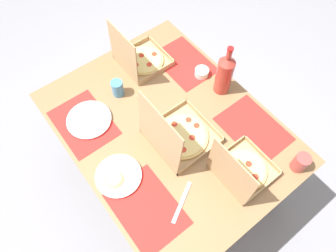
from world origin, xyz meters
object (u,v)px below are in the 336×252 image
soda_bottle (225,74)px  plate_near_right (118,176)px  pizza_box_edge_far (177,135)px  cup_clear_left (118,88)px  pizza_box_corner_left (241,170)px  plate_far_left (89,120)px  cup_dark (300,162)px  pizza_box_corner_right (140,59)px  condiment_bowl (202,72)px

soda_bottle → plate_near_right: bearing=96.7°
pizza_box_edge_far → cup_clear_left: bearing=9.8°
pizza_box_corner_left → plate_near_right: 0.59m
plate_far_left → pizza_box_corner_left: bearing=-149.1°
plate_far_left → cup_dark: size_ratio=2.37×
soda_bottle → pizza_box_corner_left: bearing=147.3°
plate_far_left → plate_near_right: plate_near_right is taller
pizza_box_corner_right → cup_clear_left: bearing=114.9°
soda_bottle → cup_clear_left: size_ratio=3.31×
pizza_box_corner_right → soda_bottle: soda_bottle is taller
pizza_box_corner_right → condiment_bowl: (-0.29, -0.24, -0.02)m
pizza_box_edge_far → condiment_bowl: (0.25, -0.38, -0.03)m
pizza_box_corner_left → cup_clear_left: size_ratio=3.00×
cup_dark → condiment_bowl: cup_dark is taller
plate_far_left → cup_dark: (-0.85, -0.67, 0.04)m
soda_bottle → pizza_box_edge_far: bearing=104.7°
condiment_bowl → plate_near_right: bearing=107.7°
soda_bottle → cup_clear_left: soda_bottle is taller
cup_dark → pizza_box_corner_left: bearing=59.6°
pizza_box_corner_right → soda_bottle: bearing=-149.3°
pizza_box_corner_left → pizza_box_edge_far: bearing=21.0°
pizza_box_edge_far → soda_bottle: 0.42m
plate_far_left → cup_clear_left: (0.06, -0.22, 0.04)m
cup_dark → cup_clear_left: 1.01m
pizza_box_corner_right → cup_dark: size_ratio=2.98×
plate_far_left → cup_clear_left: bearing=-76.1°
pizza_box_edge_far → plate_far_left: 0.48m
pizza_box_edge_far → condiment_bowl: bearing=-56.7°
pizza_box_edge_far → cup_clear_left: (0.43, 0.07, -0.00)m
pizza_box_corner_left → condiment_bowl: (0.58, -0.26, -0.02)m
plate_near_right → cup_clear_left: (0.42, -0.27, 0.04)m
pizza_box_corner_left → plate_near_right: (0.35, 0.48, -0.04)m
pizza_box_corner_left → soda_bottle: size_ratio=0.90×
pizza_box_corner_right → plate_near_right: size_ratio=1.33×
pizza_box_edge_far → plate_near_right: pizza_box_edge_far is taller
cup_clear_left → pizza_box_edge_far: bearing=-170.2°
pizza_box_corner_right → cup_dark: bearing=-167.2°
pizza_box_corner_left → soda_bottle: soda_bottle is taller
pizza_box_corner_left → cup_clear_left: 0.79m
pizza_box_corner_right → soda_bottle: size_ratio=0.93×
pizza_box_edge_far → pizza_box_corner_left: pizza_box_edge_far is taller
pizza_box_corner_right → pizza_box_corner_left: size_ratio=1.03×
pizza_box_corner_right → cup_dark: (-1.01, -0.23, 0.00)m
pizza_box_edge_far → plate_far_left: pizza_box_edge_far is taller
pizza_box_corner_right → plate_near_right: (-0.52, 0.50, -0.04)m
cup_dark → plate_far_left: bearing=38.3°
cup_dark → pizza_box_corner_right: bearing=12.8°
pizza_box_corner_right → cup_clear_left: (-0.10, 0.22, 0.00)m
pizza_box_corner_left → plate_far_left: (0.71, 0.42, -0.04)m
pizza_box_corner_right → plate_near_right: bearing=136.4°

